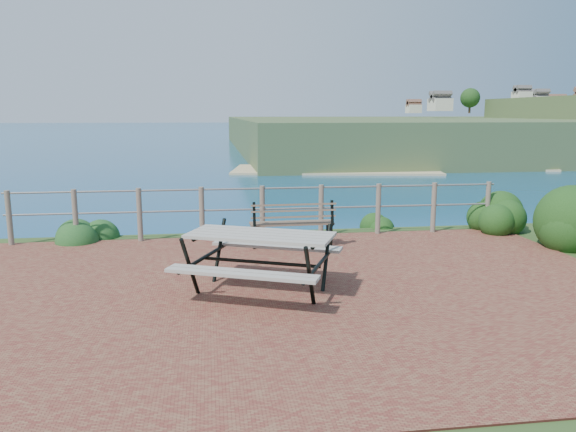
{
  "coord_description": "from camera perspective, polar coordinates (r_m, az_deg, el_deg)",
  "views": [
    {
      "loc": [
        -0.99,
        -7.22,
        2.4
      ],
      "look_at": [
        0.25,
        1.6,
        0.75
      ],
      "focal_mm": 35.0,
      "sensor_mm": 36.0,
      "label": 1
    }
  ],
  "objects": [
    {
      "name": "ocean",
      "position": [
        207.24,
        -7.85,
        9.75
      ],
      "size": [
        1200.0,
        1200.0,
        0.0
      ],
      "primitive_type": "plane",
      "color": "#166986",
      "rests_on": "ground"
    },
    {
      "name": "picnic_table",
      "position": [
        7.49,
        -2.81,
        -4.12
      ],
      "size": [
        2.06,
        1.54,
        0.8
      ],
      "rotation": [
        0.0,
        0.0,
        -0.41
      ],
      "color": "#A09B8F",
      "rests_on": "ground"
    },
    {
      "name": "safety_railing",
      "position": [
        10.77,
        -2.62,
        0.72
      ],
      "size": [
        9.4,
        0.1,
        1.0
      ],
      "color": "#6B5B4C",
      "rests_on": "ground"
    },
    {
      "name": "park_bench",
      "position": [
        10.08,
        0.38,
        -0.02
      ],
      "size": [
        1.51,
        0.4,
        0.85
      ],
      "rotation": [
        0.0,
        0.0,
        0.02
      ],
      "color": "brown",
      "rests_on": "ground"
    },
    {
      "name": "shrub_lip_west",
      "position": [
        11.38,
        -19.61,
        -2.3
      ],
      "size": [
        0.83,
        0.83,
        0.6
      ],
      "primitive_type": "ellipsoid",
      "color": "#1D4E20",
      "rests_on": "ground"
    },
    {
      "name": "ground",
      "position": [
        7.67,
        -0.2,
        -7.74
      ],
      "size": [
        10.0,
        7.0,
        0.12
      ],
      "primitive_type": "cube",
      "color": "brown",
      "rests_on": "ground"
    },
    {
      "name": "shrub_lip_east",
      "position": [
        12.14,
        9.01,
        -1.04
      ],
      "size": [
        0.7,
        0.7,
        0.41
      ],
      "primitive_type": "ellipsoid",
      "color": "#193F13",
      "rests_on": "ground"
    },
    {
      "name": "shrub_right_edge",
      "position": [
        12.22,
        20.46,
        -1.5
      ],
      "size": [
        1.02,
        1.02,
        1.46
      ],
      "primitive_type": "ellipsoid",
      "color": "#193F13",
      "rests_on": "ground"
    }
  ]
}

